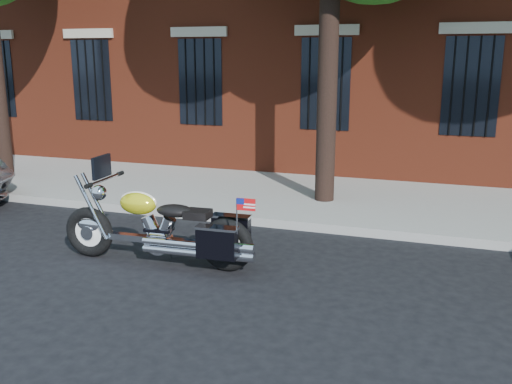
% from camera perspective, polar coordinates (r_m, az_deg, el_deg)
% --- Properties ---
extents(ground, '(120.00, 120.00, 0.00)m').
position_cam_1_polar(ground, '(8.40, -0.80, -6.10)').
color(ground, black).
rests_on(ground, ground).
extents(curb, '(40.00, 0.16, 0.15)m').
position_cam_1_polar(curb, '(9.63, 1.97, -3.07)').
color(curb, gray).
rests_on(curb, ground).
extents(sidewalk, '(40.00, 3.60, 0.15)m').
position_cam_1_polar(sidewalk, '(11.38, 4.74, -0.51)').
color(sidewalk, gray).
rests_on(sidewalk, ground).
extents(motorcycle, '(2.94, 0.89, 1.48)m').
position_cam_1_polar(motorcycle, '(7.88, -9.09, -3.79)').
color(motorcycle, black).
rests_on(motorcycle, ground).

